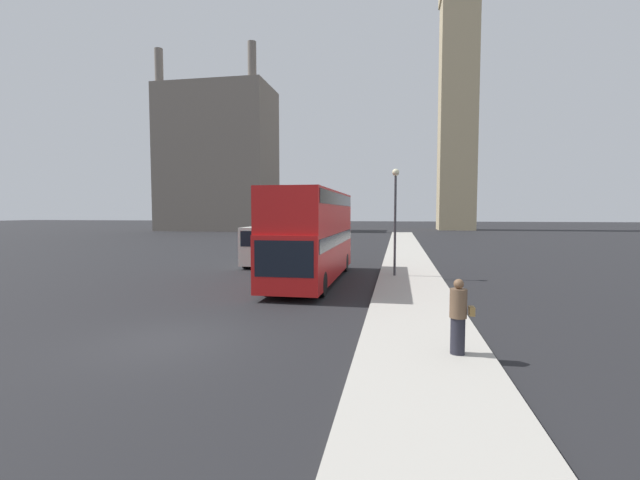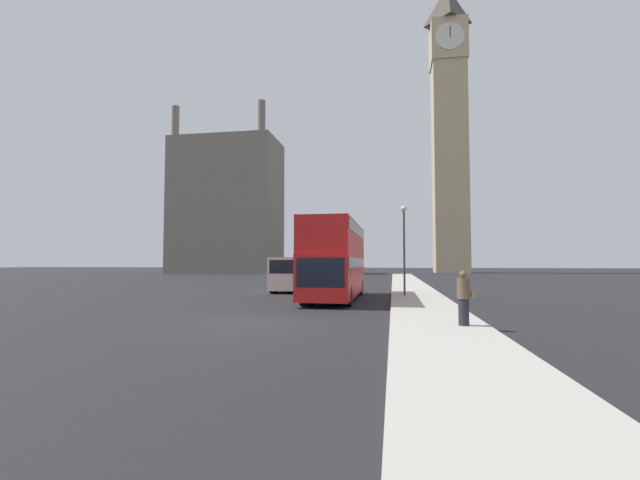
# 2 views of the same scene
# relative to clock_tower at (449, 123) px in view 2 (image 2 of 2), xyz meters

# --- Properties ---
(ground_plane) EXTENTS (300.00, 300.00, 0.00)m
(ground_plane) POSITION_rel_clock_tower_xyz_m (-16.66, -74.87, -30.48)
(ground_plane) COLOR black
(sidewalk_strip) EXTENTS (3.10, 120.00, 0.15)m
(sidewalk_strip) POSITION_rel_clock_tower_xyz_m (-10.12, -74.87, -30.40)
(sidewalk_strip) COLOR #ADA89E
(sidewalk_strip) RESTS_ON ground_plane
(clock_tower) EXTENTS (7.13, 7.30, 59.42)m
(clock_tower) POSITION_rel_clock_tower_xyz_m (0.00, 0.00, 0.00)
(clock_tower) COLOR tan
(clock_tower) RESTS_ON ground_plane
(building_block_distant) EXTENTS (20.01, 11.94, 31.77)m
(building_block_distant) POSITION_rel_clock_tower_xyz_m (-43.61, -9.91, -17.40)
(building_block_distant) COLOR slate
(building_block_distant) RESTS_ON ground_plane
(red_double_decker_bus) EXTENTS (2.56, 10.64, 4.34)m
(red_double_decker_bus) POSITION_rel_clock_tower_xyz_m (-14.79, -64.71, -28.07)
(red_double_decker_bus) COLOR red
(red_double_decker_bus) RESTS_ON ground_plane
(white_van) EXTENTS (2.07, 5.37, 2.46)m
(white_van) POSITION_rel_clock_tower_xyz_m (-18.79, -59.00, -29.16)
(white_van) COLOR silver
(white_van) RESTS_ON ground_plane
(pedestrian) EXTENTS (0.54, 0.38, 1.71)m
(pedestrian) POSITION_rel_clock_tower_xyz_m (-9.36, -75.01, -29.48)
(pedestrian) COLOR #23232D
(pedestrian) RESTS_ON sidewalk_strip
(street_lamp) EXTENTS (0.36, 0.36, 5.38)m
(street_lamp) POSITION_rel_clock_tower_xyz_m (-10.88, -63.04, -26.77)
(street_lamp) COLOR #38383D
(street_lamp) RESTS_ON sidewalk_strip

